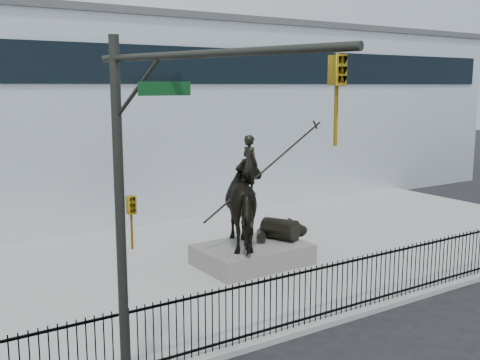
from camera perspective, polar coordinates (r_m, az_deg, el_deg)
ground at (r=15.22m, az=15.15°, el=-14.59°), size 120.00×120.00×0.00m
plaza at (r=20.19m, az=0.12°, el=-7.91°), size 30.00×12.00×0.15m
building at (r=31.01m, az=-13.17°, el=6.31°), size 44.00×14.00×9.00m
picket_fence at (r=15.67m, az=11.85°, el=-10.17°), size 22.10×0.10×1.50m
statue_plinth at (r=19.18m, az=1.28°, el=-7.57°), size 3.65×2.55×0.68m
equestrian_statue at (r=18.77m, az=1.47°, el=-2.41°), size 4.63×2.90×3.92m
traffic_signal_left at (r=9.54m, az=-8.94°, el=-3.36°), size 1.52×4.84×7.00m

